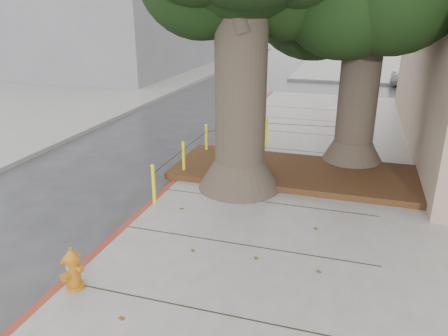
% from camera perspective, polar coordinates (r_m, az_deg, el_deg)
% --- Properties ---
extents(ground, '(140.00, 140.00, 0.00)m').
position_cam_1_polar(ground, '(8.59, -0.87, -10.34)').
color(ground, '#28282B').
rests_on(ground, ground).
extents(sidewalk_far, '(16.00, 20.00, 0.15)m').
position_cam_1_polar(sidewalk_far, '(37.44, 23.30, 12.30)').
color(sidewalk_far, slate).
rests_on(sidewalk_far, ground).
extents(sidewalk_opposite, '(14.00, 60.00, 0.15)m').
position_cam_1_polar(sidewalk_opposite, '(23.95, -26.41, 8.02)').
color(sidewalk_opposite, slate).
rests_on(sidewalk_opposite, ground).
extents(curb_red, '(0.14, 26.00, 0.16)m').
position_cam_1_polar(curb_red, '(11.29, -6.62, -2.15)').
color(curb_red, maroon).
rests_on(curb_red, ground).
extents(planter_bed, '(6.40, 2.60, 0.16)m').
position_cam_1_polar(planter_bed, '(11.76, 9.22, -0.54)').
color(planter_bed, black).
rests_on(planter_bed, sidewalk_main).
extents(bollard_ring, '(3.79, 5.39, 0.95)m').
position_cam_1_polar(bollard_ring, '(12.39, 1.56, 2.96)').
color(bollard_ring, yellow).
rests_on(bollard_ring, sidewalk_main).
extents(fire_hydrant, '(0.38, 0.37, 0.72)m').
position_cam_1_polar(fire_hydrant, '(7.47, -19.16, -12.29)').
color(fire_hydrant, '#C26C13').
rests_on(fire_hydrant, sidewalk_main).
extents(car_silver, '(3.40, 1.50, 1.14)m').
position_cam_1_polar(car_silver, '(27.34, 24.39, 10.71)').
color(car_silver, '#9A9B9F').
rests_on(car_silver, ground).
extents(car_dark, '(2.00, 4.60, 1.32)m').
position_cam_1_polar(car_dark, '(30.42, -11.10, 13.12)').
color(car_dark, black).
rests_on(car_dark, ground).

